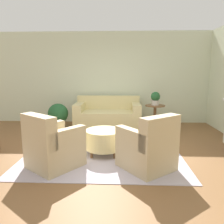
{
  "coord_description": "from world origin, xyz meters",
  "views": [
    {
      "loc": [
        0.34,
        -3.98,
        1.58
      ],
      "look_at": [
        0.15,
        0.55,
        0.75
      ],
      "focal_mm": 35.0,
      "sensor_mm": 36.0,
      "label": 1
    }
  ],
  "objects_px": {
    "couch": "(108,115)",
    "potted_plant_on_side_table": "(155,98)",
    "ottoman_table": "(104,139)",
    "side_table": "(155,113)",
    "armchair_left": "(52,147)",
    "armchair_right": "(149,148)",
    "potted_plant_floor": "(58,114)"
  },
  "relations": [
    {
      "from": "potted_plant_floor",
      "to": "couch",
      "type": "bearing_deg",
      "value": 11.86
    },
    {
      "from": "couch",
      "to": "armchair_left",
      "type": "relative_size",
      "value": 1.82
    },
    {
      "from": "side_table",
      "to": "potted_plant_on_side_table",
      "type": "height_order",
      "value": "potted_plant_on_side_table"
    },
    {
      "from": "couch",
      "to": "armchair_left",
      "type": "height_order",
      "value": "armchair_left"
    },
    {
      "from": "ottoman_table",
      "to": "potted_plant_on_side_table",
      "type": "height_order",
      "value": "potted_plant_on_side_table"
    },
    {
      "from": "ottoman_table",
      "to": "potted_plant_floor",
      "type": "distance_m",
      "value": 2.46
    },
    {
      "from": "couch",
      "to": "potted_plant_on_side_table",
      "type": "bearing_deg",
      "value": -12.28
    },
    {
      "from": "potted_plant_on_side_table",
      "to": "potted_plant_floor",
      "type": "bearing_deg",
      "value": -179.92
    },
    {
      "from": "couch",
      "to": "potted_plant_on_side_table",
      "type": "relative_size",
      "value": 5.17
    },
    {
      "from": "couch",
      "to": "armchair_left",
      "type": "distance_m",
      "value": 3.0
    },
    {
      "from": "side_table",
      "to": "armchair_left",
      "type": "bearing_deg",
      "value": -128.46
    },
    {
      "from": "armchair_right",
      "to": "side_table",
      "type": "height_order",
      "value": "armchair_right"
    },
    {
      "from": "couch",
      "to": "side_table",
      "type": "height_order",
      "value": "couch"
    },
    {
      "from": "couch",
      "to": "potted_plant_floor",
      "type": "bearing_deg",
      "value": -168.14
    },
    {
      "from": "side_table",
      "to": "potted_plant_on_side_table",
      "type": "relative_size",
      "value": 1.87
    },
    {
      "from": "side_table",
      "to": "potted_plant_floor",
      "type": "bearing_deg",
      "value": -179.92
    },
    {
      "from": "couch",
      "to": "potted_plant_floor",
      "type": "height_order",
      "value": "couch"
    },
    {
      "from": "potted_plant_on_side_table",
      "to": "armchair_left",
      "type": "bearing_deg",
      "value": -128.46
    },
    {
      "from": "couch",
      "to": "ottoman_table",
      "type": "height_order",
      "value": "couch"
    },
    {
      "from": "couch",
      "to": "ottoman_table",
      "type": "distance_m",
      "value": 2.27
    },
    {
      "from": "couch",
      "to": "ottoman_table",
      "type": "relative_size",
      "value": 2.63
    },
    {
      "from": "armchair_left",
      "to": "potted_plant_floor",
      "type": "height_order",
      "value": "armchair_left"
    },
    {
      "from": "ottoman_table",
      "to": "side_table",
      "type": "relative_size",
      "value": 1.05
    },
    {
      "from": "armchair_left",
      "to": "armchair_right",
      "type": "distance_m",
      "value": 1.58
    },
    {
      "from": "armchair_right",
      "to": "side_table",
      "type": "relative_size",
      "value": 1.52
    },
    {
      "from": "armchair_right",
      "to": "potted_plant_on_side_table",
      "type": "height_order",
      "value": "potted_plant_on_side_table"
    },
    {
      "from": "ottoman_table",
      "to": "potted_plant_on_side_table",
      "type": "bearing_deg",
      "value": 57.37
    },
    {
      "from": "armchair_right",
      "to": "ottoman_table",
      "type": "relative_size",
      "value": 1.45
    },
    {
      "from": "potted_plant_on_side_table",
      "to": "potted_plant_floor",
      "type": "height_order",
      "value": "potted_plant_on_side_table"
    },
    {
      "from": "armchair_left",
      "to": "ottoman_table",
      "type": "bearing_deg",
      "value": 38.03
    },
    {
      "from": "ottoman_table",
      "to": "couch",
      "type": "bearing_deg",
      "value": 91.56
    },
    {
      "from": "couch",
      "to": "potted_plant_on_side_table",
      "type": "distance_m",
      "value": 1.47
    }
  ]
}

